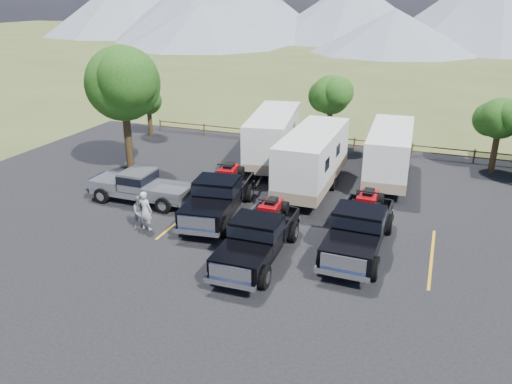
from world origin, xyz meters
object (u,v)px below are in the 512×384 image
(person_b, at_px, (140,212))
(trailer_left, at_px, (273,138))
(trailer_center, at_px, (313,160))
(person_a, at_px, (145,211))
(rig_left, at_px, (219,195))
(rig_right, at_px, (360,227))
(trailer_right, at_px, (389,154))
(tree_big_nw, at_px, (122,83))
(rig_center, at_px, (259,235))
(pickup_silver, at_px, (141,186))

(person_b, bearing_deg, trailer_left, 25.88)
(trailer_center, relative_size, person_a, 4.99)
(rig_left, xyz_separation_m, rig_right, (7.32, -1.23, -0.00))
(trailer_right, height_order, person_b, trailer_right)
(trailer_center, height_order, trailer_right, trailer_center)
(tree_big_nw, height_order, trailer_left, tree_big_nw)
(trailer_left, bearing_deg, rig_left, -98.95)
(rig_center, bearing_deg, person_a, 172.80)
(trailer_center, xyz_separation_m, pickup_silver, (-8.14, -5.09, -0.87))
(trailer_left, relative_size, trailer_right, 1.07)
(trailer_right, bearing_deg, trailer_left, 173.28)
(rig_left, xyz_separation_m, person_b, (-2.84, -2.81, -0.25))
(tree_big_nw, relative_size, rig_left, 1.12)
(trailer_center, height_order, pickup_silver, trailer_center)
(rig_left, bearing_deg, person_a, -138.91)
(rig_left, xyz_separation_m, person_a, (-2.54, -2.86, -0.11))
(tree_big_nw, xyz_separation_m, person_a, (5.57, -7.00, -4.57))
(trailer_left, distance_m, pickup_silver, 9.82)
(rig_right, bearing_deg, person_a, -169.86)
(rig_left, bearing_deg, tree_big_nw, 145.68)
(trailer_center, bearing_deg, rig_left, -124.73)
(rig_center, xyz_separation_m, rig_right, (3.88, 2.25, 0.05))
(person_a, height_order, person_b, person_a)
(tree_big_nw, xyz_separation_m, rig_left, (8.11, -4.14, -4.46))
(rig_right, relative_size, trailer_left, 0.69)
(rig_left, relative_size, person_a, 3.58)
(rig_center, height_order, person_b, rig_center)
(rig_right, relative_size, trailer_right, 0.74)
(rig_right, height_order, trailer_center, trailer_center)
(rig_left, height_order, person_a, rig_left)
(tree_big_nw, bearing_deg, pickup_silver, -49.76)
(rig_left, bearing_deg, rig_center, -52.66)
(rig_right, xyz_separation_m, person_b, (-10.16, -1.58, -0.25))
(rig_left, height_order, trailer_right, trailer_right)
(person_a, xyz_separation_m, person_b, (-0.30, 0.05, -0.14))
(trailer_left, xyz_separation_m, pickup_silver, (-4.57, -8.64, -0.88))
(person_b, bearing_deg, rig_center, -56.60)
(trailer_left, bearing_deg, tree_big_nw, -160.00)
(trailer_right, relative_size, person_a, 4.72)
(trailer_center, distance_m, person_a, 10.04)
(tree_big_nw, distance_m, person_b, 9.91)
(person_a, bearing_deg, trailer_center, -125.32)
(pickup_silver, bearing_deg, trailer_right, 123.60)
(trailer_left, xyz_separation_m, trailer_right, (7.48, -0.49, -0.11))
(rig_left, bearing_deg, trailer_center, 48.18)
(rig_center, distance_m, pickup_silver, 8.80)
(rig_left, height_order, pickup_silver, rig_left)
(pickup_silver, distance_m, person_b, 3.35)
(rig_left, bearing_deg, pickup_silver, 172.43)
(tree_big_nw, height_order, person_a, tree_big_nw)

